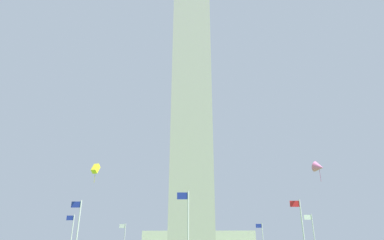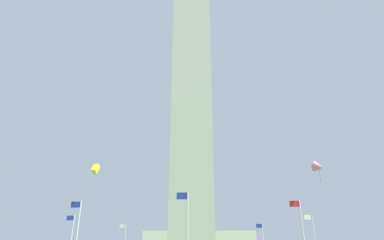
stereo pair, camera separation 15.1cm
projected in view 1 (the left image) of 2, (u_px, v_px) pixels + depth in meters
obelisk_monument at (192, 88)px, 54.49m from camera, size 6.17×6.17×56.12m
flagpole_ne at (76, 236)px, 34.68m from camera, size 1.12×0.14×8.12m
flagpole_e at (187, 232)px, 29.99m from camera, size 1.12×0.14×8.12m
flagpole_se at (303, 236)px, 34.23m from camera, size 1.12×0.14×8.12m
kite_yellow_box at (96, 169)px, 36.16m from camera, size 0.77×1.12×2.13m
kite_pink_delta at (319, 167)px, 35.24m from camera, size 1.67×1.70×2.22m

